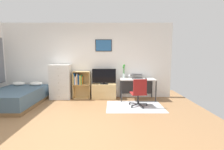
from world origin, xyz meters
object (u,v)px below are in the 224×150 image
Objects in this scene: tv_stand at (104,91)px; desk at (137,82)px; television at (104,77)px; office_chair at (139,92)px; computer_mouse at (146,78)px; dresser at (61,82)px; laptop at (137,76)px; bed at (16,97)px; bookshelf at (80,83)px; wine_glass at (130,75)px; bamboo_vase at (124,71)px.

desk is at bearing -1.50° from tv_stand.
television is 0.97× the size of office_chair.
dresser is at bearing 177.72° from computer_mouse.
desk is 0.21m from laptop.
office_chair reaches higher than bed.
computer_mouse is (0.29, -0.16, -0.05)m from laptop.
desk is 1.41× the size of office_chair.
dresser is 2.80m from office_chair.
computer_mouse is at bearing -27.42° from laptop.
office_chair is (-0.09, -0.93, -0.15)m from desk.
bookshelf reaches higher than wine_glass.
dresser reaches higher than desk.
television reaches higher than office_chair.
computer_mouse is at bearing 60.04° from office_chair.
dresser is 2.72m from desk.
office_chair is 4.78× the size of wine_glass.
laptop is at bearing 0.78° from dresser.
tv_stand is 0.70× the size of desk.
tv_stand is 1.46m from office_chair.
computer_mouse is 0.81m from bamboo_vase.
television reaches higher than laptop.
bamboo_vase reaches higher than tv_stand.
television is at bearing -170.28° from bamboo_vase.
television is 4.65× the size of wine_glass.
dresser reaches higher than computer_mouse.
bed is 2.03× the size of bookshelf.
dresser is 1.01× the size of desk.
dresser is 11.78× the size of computer_mouse.
bed is 19.13× the size of computer_mouse.
office_chair reaches higher than desk.
tv_stand is at bearing 0.56° from dresser.
office_chair is 1.04m from laptop.
dresser is at bearing -179.44° from tv_stand.
bed is 2.05m from bookshelf.
bookshelf is 1.17× the size of television.
wine_glass is (-0.29, -0.22, 0.07)m from laptop.
laptop is 0.37m from wine_glass.
bamboo_vase is at bearing 2.91° from dresser.
television is (0.00, -0.02, 0.54)m from tv_stand.
computer_mouse is at bearing -2.28° from dresser.
dresser is at bearing 34.02° from bed.
tv_stand is 1.99× the size of laptop.
desk is at bearing -0.33° from dresser.
desk is 11.68× the size of computer_mouse.
bamboo_vase is (-0.46, 0.08, 0.17)m from laptop.
bed is at bearing -170.99° from computer_mouse.
bookshelf is 0.89m from television.
wine_glass is (0.88, -0.20, 0.61)m from tv_stand.
television is (1.54, -0.01, 0.19)m from dresser.
dresser is at bearing 175.63° from wine_glass.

